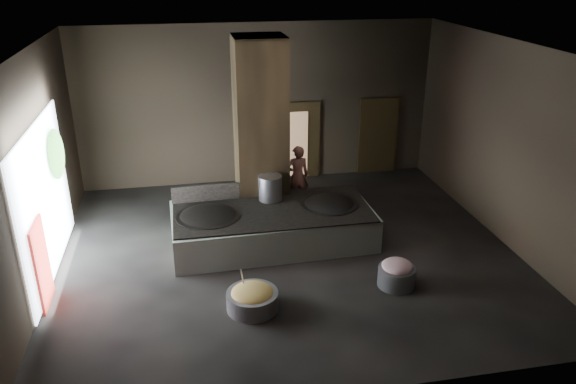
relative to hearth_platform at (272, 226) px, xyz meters
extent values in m
cube|color=black|center=(0.26, -0.55, -0.44)|extent=(10.00, 9.00, 0.10)
cube|color=black|center=(0.26, -0.55, 4.16)|extent=(10.00, 9.00, 0.10)
cube|color=black|center=(0.26, 4.00, 1.86)|extent=(10.00, 0.10, 4.50)
cube|color=black|center=(0.26, -5.10, 1.86)|extent=(10.00, 0.10, 4.50)
cube|color=black|center=(-4.79, -0.55, 1.86)|extent=(0.10, 9.00, 4.50)
cube|color=black|center=(5.31, -0.55, 1.86)|extent=(0.10, 9.00, 4.50)
cube|color=black|center=(-0.04, 1.35, 1.86)|extent=(1.20, 1.20, 4.50)
cube|color=beige|center=(0.00, 0.00, 0.00)|extent=(4.60, 2.31, 0.79)
cube|color=black|center=(0.00, 0.00, 0.42)|extent=(4.44, 2.13, 0.03)
ellipsoid|color=black|center=(-1.45, -0.05, 0.36)|extent=(1.43, 1.43, 0.39)
cylinder|color=black|center=(-1.45, -0.05, 0.43)|extent=(1.46, 1.46, 0.05)
ellipsoid|color=black|center=(1.35, 0.05, 0.36)|extent=(1.33, 1.33, 0.37)
cylinder|color=black|center=(1.35, 0.05, 0.43)|extent=(1.36, 1.36, 0.05)
cylinder|color=#ABAEB3|center=(0.05, 0.55, 0.74)|extent=(0.55, 0.55, 0.59)
cube|color=black|center=(-1.45, 0.75, 0.64)|extent=(1.58, 0.11, 0.39)
imported|color=#9D5D50|center=(0.99, 1.91, 0.43)|extent=(0.62, 0.41, 1.65)
cylinder|color=gray|center=(-0.80, -2.57, -0.21)|extent=(1.11, 1.11, 0.36)
ellipsoid|color=#9DAD53|center=(-0.80, -2.57, -0.04)|extent=(0.80, 0.80, 0.25)
cylinder|color=#ABAEB3|center=(-0.95, -2.42, 0.16)|extent=(0.14, 0.38, 0.69)
cylinder|color=gray|center=(2.15, -2.31, -0.19)|extent=(0.89, 0.89, 0.41)
ellipsoid|color=#B96F79|center=(2.15, -2.31, 0.06)|extent=(0.62, 0.62, 0.24)
cube|color=black|center=(1.46, 3.90, 0.71)|extent=(1.18, 0.08, 2.38)
cube|color=#8C6647|center=(1.28, 3.85, 0.66)|extent=(0.81, 0.04, 1.93)
cube|color=black|center=(3.86, 3.90, 0.71)|extent=(1.18, 0.08, 2.38)
cube|color=#8C6647|center=(3.99, 4.08, 0.66)|extent=(0.82, 0.04, 1.95)
cube|color=white|center=(-4.69, -0.35, 1.21)|extent=(0.04, 4.20, 3.10)
cube|color=maroon|center=(-4.62, -1.65, 0.46)|extent=(0.05, 0.90, 1.70)
ellipsoid|color=#194714|center=(-4.59, 0.75, 1.81)|extent=(0.28, 1.10, 1.10)
camera|label=1|loc=(-1.81, -11.42, 5.81)|focal=35.00mm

